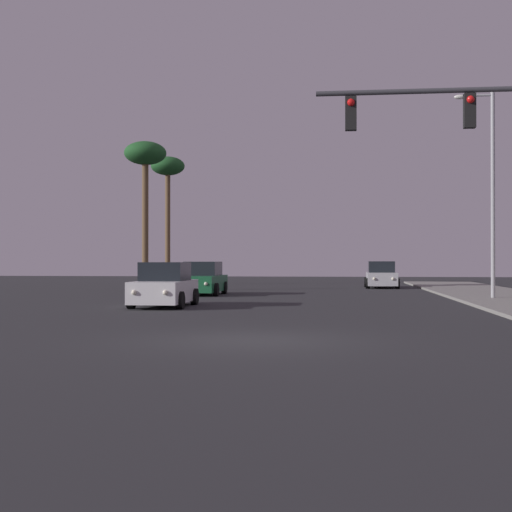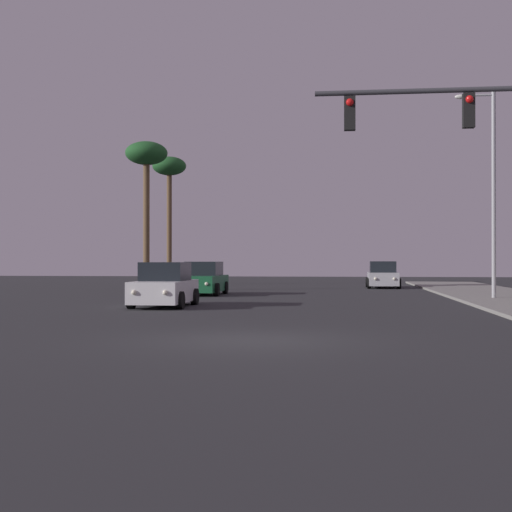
{
  "view_description": "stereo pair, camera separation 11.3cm",
  "coord_description": "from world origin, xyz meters",
  "px_view_note": "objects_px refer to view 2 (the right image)",
  "views": [
    {
      "loc": [
        1.9,
        -15.51,
        1.76
      ],
      "look_at": [
        -1.06,
        10.54,
        1.91
      ],
      "focal_mm": 50.0,
      "sensor_mm": 36.0,
      "label": 1
    },
    {
      "loc": [
        2.02,
        -15.49,
        1.76
      ],
      "look_at": [
        -1.06,
        10.54,
        1.91
      ],
      "focal_mm": 50.0,
      "sensor_mm": 36.0,
      "label": 2
    }
  ],
  "objects_px": {
    "car_silver": "(383,276)",
    "palm_tree_mid": "(146,161)",
    "traffic_light_mast": "(486,149)",
    "street_lamp": "(491,183)",
    "car_green": "(204,280)",
    "palm_tree_far": "(169,173)",
    "car_white": "(165,286)"
  },
  "relations": [
    {
      "from": "car_silver",
      "to": "palm_tree_mid",
      "type": "distance_m",
      "value": 16.34
    },
    {
      "from": "traffic_light_mast",
      "to": "street_lamp",
      "type": "relative_size",
      "value": 0.72
    },
    {
      "from": "car_green",
      "to": "street_lamp",
      "type": "bearing_deg",
      "value": 167.02
    },
    {
      "from": "car_silver",
      "to": "palm_tree_far",
      "type": "relative_size",
      "value": 0.47
    },
    {
      "from": "car_silver",
      "to": "street_lamp",
      "type": "bearing_deg",
      "value": 106.46
    },
    {
      "from": "traffic_light_mast",
      "to": "palm_tree_mid",
      "type": "relative_size",
      "value": 0.76
    },
    {
      "from": "car_white",
      "to": "traffic_light_mast",
      "type": "distance_m",
      "value": 13.23
    },
    {
      "from": "car_green",
      "to": "traffic_light_mast",
      "type": "height_order",
      "value": "traffic_light_mast"
    },
    {
      "from": "car_green",
      "to": "car_white",
      "type": "bearing_deg",
      "value": 93.29
    },
    {
      "from": "car_white",
      "to": "street_lamp",
      "type": "xyz_separation_m",
      "value": [
        13.12,
        5.64,
        4.36
      ]
    },
    {
      "from": "car_green",
      "to": "car_silver",
      "type": "xyz_separation_m",
      "value": [
        9.54,
        10.14,
        0.0
      ]
    },
    {
      "from": "street_lamp",
      "to": "palm_tree_far",
      "type": "relative_size",
      "value": 0.99
    },
    {
      "from": "car_green",
      "to": "palm_tree_mid",
      "type": "distance_m",
      "value": 8.77
    },
    {
      "from": "street_lamp",
      "to": "palm_tree_mid",
      "type": "bearing_deg",
      "value": 156.74
    },
    {
      "from": "palm_tree_mid",
      "to": "palm_tree_far",
      "type": "bearing_deg",
      "value": 96.32
    },
    {
      "from": "car_green",
      "to": "palm_tree_mid",
      "type": "relative_size",
      "value": 0.51
    },
    {
      "from": "traffic_light_mast",
      "to": "car_white",
      "type": "bearing_deg",
      "value": 145.08
    },
    {
      "from": "traffic_light_mast",
      "to": "car_green",
      "type": "bearing_deg",
      "value": 123.02
    },
    {
      "from": "street_lamp",
      "to": "traffic_light_mast",
      "type": "bearing_deg",
      "value": -102.05
    },
    {
      "from": "car_green",
      "to": "street_lamp",
      "type": "xyz_separation_m",
      "value": [
        13.38,
        -3.48,
        4.36
      ]
    },
    {
      "from": "street_lamp",
      "to": "palm_tree_far",
      "type": "distance_m",
      "value": 25.69
    },
    {
      "from": "palm_tree_mid",
      "to": "palm_tree_far",
      "type": "distance_m",
      "value": 10.08
    },
    {
      "from": "car_green",
      "to": "palm_tree_far",
      "type": "bearing_deg",
      "value": -68.05
    },
    {
      "from": "car_green",
      "to": "traffic_light_mast",
      "type": "relative_size",
      "value": 0.67
    },
    {
      "from": "car_silver",
      "to": "palm_tree_far",
      "type": "distance_m",
      "value": 16.84
    },
    {
      "from": "traffic_light_mast",
      "to": "palm_tree_far",
      "type": "xyz_separation_m",
      "value": [
        -15.83,
        30.39,
        3.25
      ]
    },
    {
      "from": "car_green",
      "to": "traffic_light_mast",
      "type": "bearing_deg",
      "value": 124.64
    },
    {
      "from": "palm_tree_mid",
      "to": "street_lamp",
      "type": "bearing_deg",
      "value": -23.26
    },
    {
      "from": "car_silver",
      "to": "traffic_light_mast",
      "type": "xyz_separation_m",
      "value": [
        1.09,
        -26.5,
        3.91
      ]
    },
    {
      "from": "palm_tree_mid",
      "to": "traffic_light_mast",
      "type": "bearing_deg",
      "value": -54.16
    },
    {
      "from": "car_silver",
      "to": "traffic_light_mast",
      "type": "bearing_deg",
      "value": 93.07
    },
    {
      "from": "car_green",
      "to": "traffic_light_mast",
      "type": "distance_m",
      "value": 19.9
    }
  ]
}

